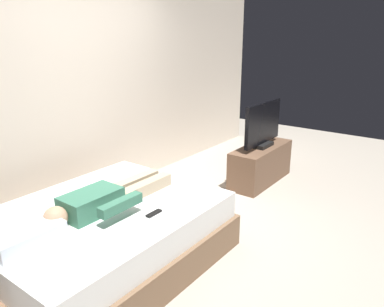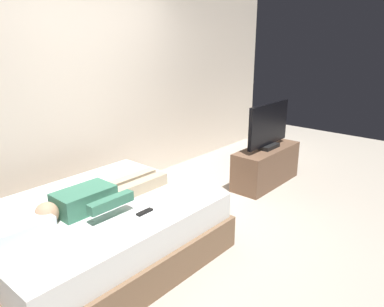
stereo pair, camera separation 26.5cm
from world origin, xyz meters
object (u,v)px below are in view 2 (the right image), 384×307
tv_stand (266,166)px  pillow (14,229)px  remote (145,212)px  tv (268,127)px  person (99,196)px  bed (97,234)px

tv_stand → pillow: bearing=176.4°
remote → tv_stand: remote is taller
pillow → tv: (3.22, -0.20, 0.18)m
remote → tv_stand: bearing=5.6°
person → tv_stand: person is taller
pillow → person: 0.71m
remote → tv_stand: 2.39m
person → tv: tv is taller
person → tv: bearing=-4.0°
person → bed: bearing=134.1°
pillow → remote: size_ratio=3.20×
bed → remote: (0.18, -0.43, 0.29)m
bed → tv_stand: 2.55m
person → tv_stand: 2.55m
tv_stand → person: bearing=176.0°
bed → pillow: size_ratio=4.15×
pillow → person: person is taller
tv_stand → tv: (0.00, 0.00, 0.53)m
pillow → tv: 3.23m
pillow → bed: bearing=0.0°
pillow → tv_stand: pillow is taller
pillow → remote: pillow is taller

